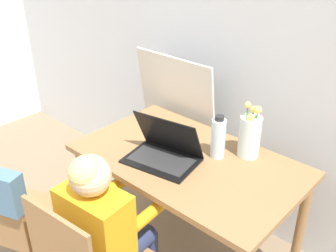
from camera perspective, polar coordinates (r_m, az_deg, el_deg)
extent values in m
cube|color=silver|center=(2.35, 7.84, 14.16)|extent=(6.40, 0.05, 2.50)
cube|color=olive|center=(2.00, 2.93, -4.99)|extent=(1.14, 0.68, 0.03)
cylinder|color=olive|center=(2.37, -11.89, -10.54)|extent=(0.05, 0.05, 0.70)
cylinder|color=olive|center=(2.67, -1.89, -4.94)|extent=(0.05, 0.05, 0.70)
cylinder|color=olive|center=(2.23, 18.50, -14.53)|extent=(0.05, 0.05, 0.70)
cube|color=olive|center=(2.24, -19.91, -12.35)|extent=(0.52, 0.52, 0.02)
cylinder|color=olive|center=(2.39, -13.18, -15.09)|extent=(0.04, 0.04, 0.40)
cylinder|color=olive|center=(2.56, -19.67, -12.68)|extent=(0.04, 0.04, 0.40)
cube|color=orange|center=(1.77, -10.38, -14.58)|extent=(0.33, 0.21, 0.39)
sphere|color=beige|center=(1.59, -11.24, -7.08)|extent=(0.17, 0.17, 0.17)
sphere|color=#D8BC72|center=(1.58, -11.71, -6.69)|extent=(0.15, 0.15, 0.15)
cylinder|color=navy|center=(1.93, -5.24, -17.34)|extent=(0.11, 0.29, 0.09)
cylinder|color=navy|center=(2.00, -8.36, -15.51)|extent=(0.11, 0.29, 0.09)
cylinder|color=navy|center=(2.23, -5.30, -17.80)|extent=(0.08, 0.08, 0.42)
cylinder|color=orange|center=(1.80, -2.48, -12.45)|extent=(0.08, 0.24, 0.06)
cylinder|color=orange|center=(1.94, -8.64, -9.25)|extent=(0.08, 0.24, 0.06)
cube|color=black|center=(1.96, -0.99, -5.03)|extent=(0.39, 0.30, 0.01)
cube|color=#2D2D2D|center=(1.96, -0.99, -4.88)|extent=(0.33, 0.22, 0.00)
cube|color=black|center=(1.95, 0.08, -1.28)|extent=(0.36, 0.17, 0.22)
cube|color=silver|center=(1.95, 0.13, -1.20)|extent=(0.33, 0.15, 0.19)
cylinder|color=silver|center=(2.00, 11.74, -1.52)|extent=(0.11, 0.11, 0.21)
cylinder|color=#3D7A38|center=(1.97, 12.56, -0.55)|extent=(0.01, 0.01, 0.22)
sphere|color=#EFDB66|center=(1.93, 12.89, 2.30)|extent=(0.04, 0.04, 0.04)
cylinder|color=#3D7A38|center=(2.00, 12.03, -0.26)|extent=(0.01, 0.01, 0.20)
sphere|color=#EFDB66|center=(1.96, 12.32, 2.37)|extent=(0.03, 0.03, 0.03)
cylinder|color=#3D7A38|center=(1.98, 11.20, -0.04)|extent=(0.01, 0.01, 0.23)
sphere|color=#EFDB66|center=(1.93, 11.52, 3.04)|extent=(0.03, 0.03, 0.03)
cylinder|color=#3D7A38|center=(1.97, 11.64, -1.17)|extent=(0.01, 0.01, 0.18)
sphere|color=#EFDB66|center=(1.92, 11.89, 1.19)|extent=(0.04, 0.04, 0.04)
cylinder|color=silver|center=(1.97, 7.29, -1.82)|extent=(0.07, 0.07, 0.21)
cylinder|color=#262628|center=(1.91, 7.49, 1.15)|extent=(0.04, 0.04, 0.02)
cube|color=silver|center=(2.62, 1.62, -0.85)|extent=(0.59, 0.17, 1.08)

